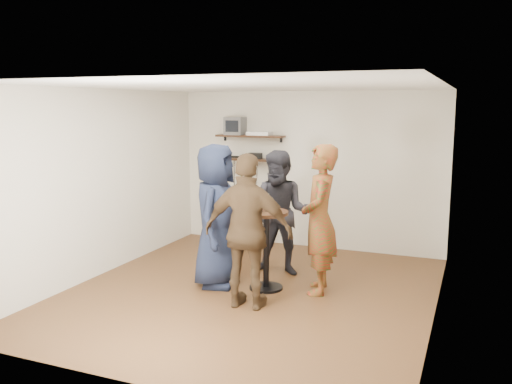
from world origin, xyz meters
TOP-DOWN VIEW (x-y plane):
  - room at (0.00, 0.00)m, footprint 4.58×5.08m
  - shelf_upper at (-1.00, 2.38)m, footprint 1.20×0.25m
  - shelf_lower at (-1.00, 2.38)m, footprint 1.20×0.25m
  - crt_monitor at (-1.27, 2.38)m, footprint 0.32×0.30m
  - dvd_deck at (-0.83, 2.38)m, footprint 0.40×0.24m
  - radio at (-0.90, 2.38)m, footprint 0.22×0.10m
  - power_strip at (-1.25, 2.42)m, footprint 0.30×0.05m
  - side_table at (-1.04, 2.09)m, footprint 0.60×0.60m
  - vase_lilies at (-1.04, 2.08)m, footprint 0.19×0.19m
  - drinks_table at (0.14, 0.21)m, footprint 0.57×0.57m
  - wine_glass_fl at (0.08, 0.17)m, footprint 0.07×0.07m
  - wine_glass_fr at (0.21, 0.19)m, footprint 0.06×0.06m
  - wine_glass_bl at (0.11, 0.29)m, footprint 0.07×0.07m
  - wine_glass_br at (0.16, 0.21)m, footprint 0.07×0.07m
  - person_plaid at (0.80, 0.36)m, footprint 0.60×0.78m
  - person_dark at (0.09, 0.89)m, footprint 0.90×0.72m
  - person_navy at (-0.53, 0.10)m, footprint 0.74×1.00m
  - person_brown at (0.18, -0.47)m, footprint 1.10×0.51m

SIDE VIEW (x-z plane):
  - side_table at x=-1.04m, z-range 0.22..0.87m
  - drinks_table at x=0.14m, z-range 0.15..1.18m
  - person_dark at x=0.09m, z-range 0.00..1.76m
  - person_brown at x=0.18m, z-range 0.00..1.83m
  - vase_lilies at x=-1.04m, z-range 0.49..1.37m
  - person_navy at x=-0.53m, z-range 0.00..1.88m
  - person_plaid at x=0.80m, z-range 0.00..1.90m
  - wine_glass_fr at x=0.21m, z-range 1.07..1.25m
  - wine_glass_br at x=0.16m, z-range 1.07..1.27m
  - wine_glass_fl at x=0.08m, z-range 1.07..1.28m
  - wine_glass_bl at x=0.11m, z-range 1.07..1.29m
  - room at x=0.00m, z-range -0.04..2.64m
  - shelf_lower at x=-1.00m, z-range 1.43..1.47m
  - power_strip at x=-1.25m, z-range 1.47..1.50m
  - radio at x=-0.90m, z-range 1.47..1.57m
  - shelf_upper at x=-1.00m, z-range 1.83..1.87m
  - dvd_deck at x=-0.83m, z-range 1.87..1.93m
  - crt_monitor at x=-1.27m, z-range 1.87..2.17m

